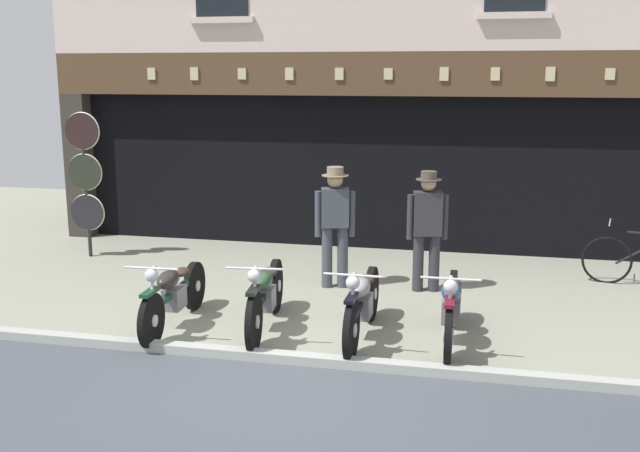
# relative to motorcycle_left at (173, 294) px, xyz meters

# --- Properties ---
(ground) EXTENTS (22.99, 22.00, 0.18)m
(ground) POSITION_rel_motorcycle_left_xyz_m (1.59, -1.81, -0.45)
(ground) COLOR gray
(shop_facade) EXTENTS (11.29, 4.42, 5.92)m
(shop_facade) POSITION_rel_motorcycle_left_xyz_m (1.59, 6.21, 1.23)
(shop_facade) COLOR black
(shop_facade) RESTS_ON ground
(motorcycle_left) EXTENTS (0.62, 1.98, 0.90)m
(motorcycle_left) POSITION_rel_motorcycle_left_xyz_m (0.00, 0.00, 0.00)
(motorcycle_left) COLOR black
(motorcycle_left) RESTS_ON ground
(motorcycle_center_left) EXTENTS (0.62, 2.05, 0.93)m
(motorcycle_center_left) POSITION_rel_motorcycle_left_xyz_m (1.09, 0.14, 0.02)
(motorcycle_center_left) COLOR black
(motorcycle_center_left) RESTS_ON ground
(motorcycle_center) EXTENTS (0.62, 2.00, 0.93)m
(motorcycle_center) POSITION_rel_motorcycle_left_xyz_m (2.24, 0.10, 0.02)
(motorcycle_center) COLOR black
(motorcycle_center) RESTS_ON ground
(motorcycle_center_right) EXTENTS (0.62, 1.96, 0.92)m
(motorcycle_center_right) POSITION_rel_motorcycle_left_xyz_m (3.23, 0.17, 0.02)
(motorcycle_center_right) COLOR black
(motorcycle_center_right) RESTS_ON ground
(salesman_left) EXTENTS (0.55, 0.37, 1.71)m
(salesman_left) POSITION_rel_motorcycle_left_xyz_m (1.53, 2.06, 0.54)
(salesman_left) COLOR #3D424C
(salesman_left) RESTS_ON ground
(shopkeeper_center) EXTENTS (0.55, 0.35, 1.67)m
(shopkeeper_center) POSITION_rel_motorcycle_left_xyz_m (2.80, 2.15, 0.51)
(shopkeeper_center) COLOR #2D2D33
(shopkeeper_center) RESTS_ON ground
(tyre_sign_pole) EXTENTS (0.60, 0.06, 2.36)m
(tyre_sign_pole) POSITION_rel_motorcycle_left_xyz_m (-2.75, 2.90, 0.96)
(tyre_sign_pole) COLOR #232328
(tyre_sign_pole) RESTS_ON ground
(advert_board_near) EXTENTS (0.69, 0.03, 1.00)m
(advert_board_near) POSITION_rel_motorcycle_left_xyz_m (3.45, 4.57, 1.31)
(advert_board_near) COLOR silver
(advert_board_far) EXTENTS (0.69, 0.03, 0.98)m
(advert_board_far) POSITION_rel_motorcycle_left_xyz_m (4.67, 4.57, 1.27)
(advert_board_far) COLOR beige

